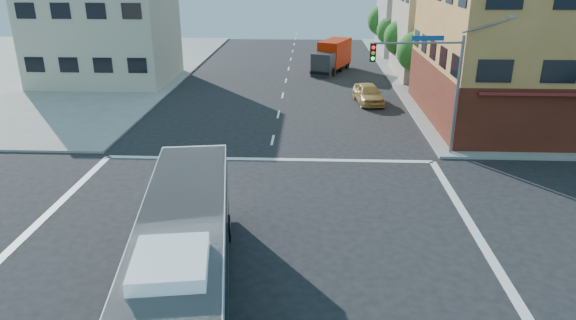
{
  "coord_description": "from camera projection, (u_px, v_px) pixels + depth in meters",
  "views": [
    {
      "loc": [
        2.39,
        -18.37,
        10.7
      ],
      "look_at": [
        1.4,
        3.93,
        2.12
      ],
      "focal_mm": 32.0,
      "sensor_mm": 36.0,
      "label": 1
    }
  ],
  "objects": [
    {
      "name": "parked_car",
      "position": [
        368.0,
        94.0,
        41.69
      ],
      "size": [
        2.48,
        4.88,
        1.59
      ],
      "primitive_type": "imported",
      "rotation": [
        0.0,
        0.0,
        0.13
      ],
      "color": "tan",
      "rests_on": "ground"
    },
    {
      "name": "street_tree_c",
      "position": [
        392.0,
        29.0,
        60.3
      ],
      "size": [
        3.4,
        3.4,
        5.29
      ],
      "color": "#331D12",
      "rests_on": "ground"
    },
    {
      "name": "building_east_near",
      "position": [
        460.0,
        31.0,
        50.44
      ],
      "size": [
        12.06,
        10.06,
        9.0
      ],
      "color": "#BDAA90",
      "rests_on": "ground"
    },
    {
      "name": "building_east_far",
      "position": [
        430.0,
        13.0,
        63.32
      ],
      "size": [
        12.06,
        10.06,
        10.0
      ],
      "color": "#9C9B97",
      "rests_on": "ground"
    },
    {
      "name": "street_tree_a",
      "position": [
        419.0,
        49.0,
        45.33
      ],
      "size": [
        3.6,
        3.6,
        5.53
      ],
      "color": "#331D12",
      "rests_on": "ground"
    },
    {
      "name": "signal_mast_ne",
      "position": [
        430.0,
        72.0,
        28.81
      ],
      "size": [
        7.91,
        1.13,
        8.07
      ],
      "color": "slate",
      "rests_on": "ground"
    },
    {
      "name": "corner_building_ne",
      "position": [
        566.0,
        38.0,
        35.36
      ],
      "size": [
        18.1,
        15.44,
        14.0
      ],
      "color": "#D8934D",
      "rests_on": "ground"
    },
    {
      "name": "transit_bus",
      "position": [
        185.0,
        256.0,
        16.61
      ],
      "size": [
        4.6,
        12.99,
        3.77
      ],
      "rotation": [
        0.0,
        0.0,
        0.15
      ],
      "color": "black",
      "rests_on": "ground"
    },
    {
      "name": "street_tree_d",
      "position": [
        384.0,
        19.0,
        67.61
      ],
      "size": [
        4.0,
        4.0,
        6.03
      ],
      "color": "#331D12",
      "rests_on": "ground"
    },
    {
      "name": "building_west",
      "position": [
        105.0,
        39.0,
        48.29
      ],
      "size": [
        12.06,
        10.06,
        8.0
      ],
      "color": "#BEB69D",
      "rests_on": "ground"
    },
    {
      "name": "ground",
      "position": [
        250.0,
        242.0,
        21.07
      ],
      "size": [
        120.0,
        120.0,
        0.0
      ],
      "primitive_type": "plane",
      "color": "black",
      "rests_on": "ground"
    },
    {
      "name": "street_tree_b",
      "position": [
        404.0,
        35.0,
        52.73
      ],
      "size": [
        3.8,
        3.8,
        5.79
      ],
      "color": "#331D12",
      "rests_on": "ground"
    },
    {
      "name": "box_truck",
      "position": [
        332.0,
        57.0,
        53.62
      ],
      "size": [
        4.5,
        7.31,
        3.18
      ],
      "rotation": [
        0.0,
        0.0,
        -0.38
      ],
      "color": "#2B2B30",
      "rests_on": "ground"
    }
  ]
}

